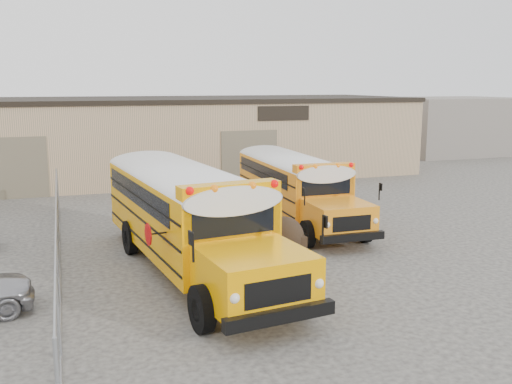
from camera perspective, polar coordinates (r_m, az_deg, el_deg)
name	(u,v)px	position (r m, az deg, el deg)	size (l,w,h in m)	color
ground	(281,279)	(16.52, 2.53, -8.73)	(120.00, 120.00, 0.00)	#373432
warehouse	(161,136)	(35.08, -9.51, 5.52)	(30.20, 10.20, 4.67)	tan
chainlink_fence	(58,241)	(18.08, -19.21, -4.61)	(0.07, 18.07, 1.81)	gray
distant_building_right	(450,125)	(48.73, 18.82, 6.34)	(10.00, 8.00, 4.40)	gray
school_bus_left	(135,177)	(23.31, -12.04, 1.46)	(3.88, 11.02, 3.16)	#FFA400
school_bus_right	(253,164)	(28.42, -0.32, 2.85)	(2.56, 9.37, 2.73)	orange
tarp_bundle	(284,243)	(17.08, 2.80, -5.11)	(1.20, 1.20, 1.64)	black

